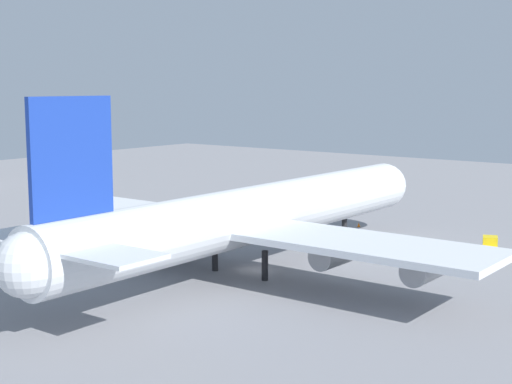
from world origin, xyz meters
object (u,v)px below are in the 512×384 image
(cargo_airplane, at_px, (254,215))
(safety_cone_nose, at_px, (359,225))
(maintenance_van, at_px, (190,211))
(baggage_tug, at_px, (490,248))

(cargo_airplane, height_order, safety_cone_nose, cargo_airplane)
(maintenance_van, distance_m, safety_cone_nose, 26.90)
(maintenance_van, height_order, safety_cone_nose, maintenance_van)
(baggage_tug, bearing_deg, safety_cone_nose, 71.35)
(baggage_tug, height_order, safety_cone_nose, baggage_tug)
(cargo_airplane, distance_m, maintenance_van, 35.96)
(cargo_airplane, xyz_separation_m, maintenance_van, (20.76, 28.91, -5.19))
(maintenance_van, bearing_deg, baggage_tug, -87.69)
(maintenance_van, distance_m, baggage_tug, 47.79)
(cargo_airplane, distance_m, baggage_tug, 29.94)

